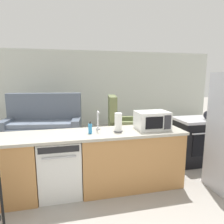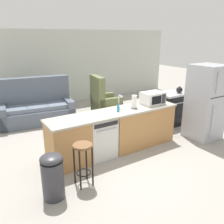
# 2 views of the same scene
# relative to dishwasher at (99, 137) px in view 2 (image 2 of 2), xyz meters

# --- Properties ---
(ground_plane) EXTENTS (24.00, 24.00, 0.00)m
(ground_plane) POSITION_rel_dishwasher_xyz_m (0.25, 0.00, -0.42)
(ground_plane) COLOR gray
(wall_back) EXTENTS (10.00, 0.06, 2.60)m
(wall_back) POSITION_rel_dishwasher_xyz_m (0.55, 4.20, 0.88)
(wall_back) COLOR beige
(wall_back) RESTS_ON ground_plane
(kitchen_counter) EXTENTS (2.94, 0.66, 0.90)m
(kitchen_counter) POSITION_rel_dishwasher_xyz_m (0.49, 0.00, -0.00)
(kitchen_counter) COLOR #B77F47
(kitchen_counter) RESTS_ON ground_plane
(dishwasher) EXTENTS (0.58, 0.61, 0.84)m
(dishwasher) POSITION_rel_dishwasher_xyz_m (0.00, 0.00, 0.00)
(dishwasher) COLOR silver
(dishwasher) RESTS_ON ground_plane
(stove_range) EXTENTS (0.76, 0.68, 0.90)m
(stove_range) POSITION_rel_dishwasher_xyz_m (2.60, 0.55, 0.03)
(stove_range) COLOR black
(stove_range) RESTS_ON ground_plane
(refrigerator) EXTENTS (0.72, 0.73, 1.78)m
(refrigerator) POSITION_rel_dishwasher_xyz_m (2.60, -0.55, 0.47)
(refrigerator) COLOR #A8AAB2
(refrigerator) RESTS_ON ground_plane
(microwave) EXTENTS (0.50, 0.37, 0.28)m
(microwave) POSITION_rel_dishwasher_xyz_m (1.42, -0.00, 0.62)
(microwave) COLOR white
(microwave) RESTS_ON kitchen_counter
(sink_faucet) EXTENTS (0.07, 0.18, 0.30)m
(sink_faucet) POSITION_rel_dishwasher_xyz_m (0.58, 0.13, 0.61)
(sink_faucet) COLOR silver
(sink_faucet) RESTS_ON kitchen_counter
(paper_towel_roll) EXTENTS (0.14, 0.14, 0.28)m
(paper_towel_roll) POSITION_rel_dishwasher_xyz_m (0.86, -0.03, 0.62)
(paper_towel_roll) COLOR #4C4C51
(paper_towel_roll) RESTS_ON kitchen_counter
(soap_bottle) EXTENTS (0.06, 0.06, 0.18)m
(soap_bottle) POSITION_rel_dishwasher_xyz_m (0.44, -0.04, 0.55)
(soap_bottle) COLOR #338CCC
(soap_bottle) RESTS_ON kitchen_counter
(kettle) EXTENTS (0.21, 0.17, 0.19)m
(kettle) POSITION_rel_dishwasher_xyz_m (2.77, 0.42, 0.56)
(kettle) COLOR black
(kettle) RESTS_ON stove_range
(bar_stool) EXTENTS (0.32, 0.32, 0.74)m
(bar_stool) POSITION_rel_dishwasher_xyz_m (-0.73, -0.75, 0.11)
(bar_stool) COLOR brown
(bar_stool) RESTS_ON ground_plane
(trash_bin) EXTENTS (0.35, 0.35, 0.74)m
(trash_bin) POSITION_rel_dishwasher_xyz_m (-1.27, -0.81, -0.04)
(trash_bin) COLOR #333338
(trash_bin) RESTS_ON ground_plane
(couch) EXTENTS (2.11, 1.18, 1.27)m
(couch) POSITION_rel_dishwasher_xyz_m (-0.51, 2.74, -0.03)
(couch) COLOR #515B6B
(couch) RESTS_ON ground_plane
(armchair) EXTENTS (0.92, 0.96, 1.20)m
(armchair) POSITION_rel_dishwasher_xyz_m (1.55, 2.44, -0.07)
(armchair) COLOR #667047
(armchair) RESTS_ON ground_plane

